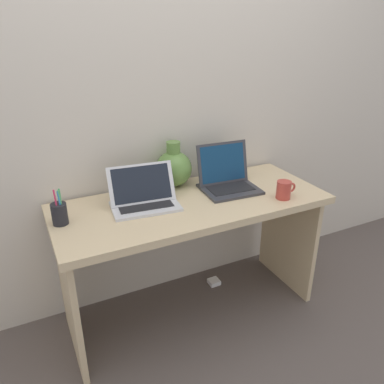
{
  "coord_description": "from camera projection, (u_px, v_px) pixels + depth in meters",
  "views": [
    {
      "loc": [
        -0.8,
        -1.64,
        1.6
      ],
      "look_at": [
        0.0,
        0.0,
        0.78
      ],
      "focal_mm": 35.69,
      "sensor_mm": 36.0,
      "label": 1
    }
  ],
  "objects": [
    {
      "name": "coffee_mug",
      "position": [
        284.0,
        190.0,
        2.03
      ],
      "size": [
        0.12,
        0.08,
        0.1
      ],
      "color": "#B23D33",
      "rests_on": "desk"
    },
    {
      "name": "green_vase",
      "position": [
        174.0,
        168.0,
        2.17
      ],
      "size": [
        0.21,
        0.21,
        0.26
      ],
      "color": "#5B843D",
      "rests_on": "desk"
    },
    {
      "name": "laptop_right",
      "position": [
        226.0,
        177.0,
        2.16
      ],
      "size": [
        0.32,
        0.28,
        0.25
      ],
      "color": "#333338",
      "rests_on": "desk"
    },
    {
      "name": "power_brick",
      "position": [
        214.0,
        282.0,
        2.54
      ],
      "size": [
        0.07,
        0.07,
        0.03
      ],
      "primitive_type": "cube",
      "color": "white",
      "rests_on": "ground"
    },
    {
      "name": "back_wall",
      "position": [
        165.0,
        101.0,
        2.11
      ],
      "size": [
        4.4,
        0.04,
        2.4
      ],
      "primitive_type": "cube",
      "color": "beige",
      "rests_on": "ground"
    },
    {
      "name": "pen_cup",
      "position": [
        60.0,
        213.0,
        1.77
      ],
      "size": [
        0.07,
        0.07,
        0.18
      ],
      "color": "black",
      "rests_on": "desk"
    },
    {
      "name": "desk",
      "position": [
        192.0,
        227.0,
        2.09
      ],
      "size": [
        1.45,
        0.59,
        0.73
      ],
      "color": "#D1B78C",
      "rests_on": "ground"
    },
    {
      "name": "ground_plane",
      "position": [
        192.0,
        309.0,
        2.32
      ],
      "size": [
        6.0,
        6.0,
        0.0
      ],
      "primitive_type": "plane",
      "color": "#564C47"
    },
    {
      "name": "laptop_left",
      "position": [
        144.0,
        196.0,
        1.95
      ],
      "size": [
        0.36,
        0.25,
        0.2
      ],
      "color": "silver",
      "rests_on": "desk"
    }
  ]
}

